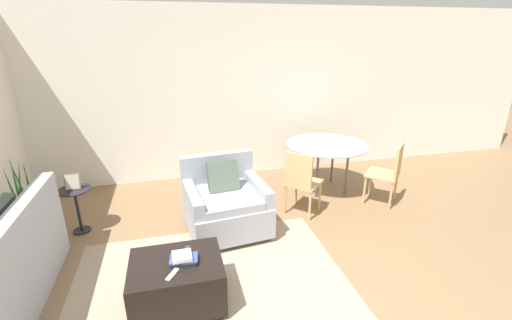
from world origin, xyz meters
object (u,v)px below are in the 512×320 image
(picture_frame, at_px, (72,182))
(dining_table, at_px, (327,148))
(tv_remote_secondary, at_px, (172,274))
(dining_chair_near_right, at_px, (389,170))
(book_stack, at_px, (183,259))
(side_table, at_px, (76,202))
(armchair, at_px, (225,204))
(dining_chair_near_left, at_px, (301,179))
(tv_remote_primary, at_px, (188,250))
(ottoman, at_px, (177,281))
(potted_plant, at_px, (29,218))

(picture_frame, bearing_deg, dining_table, 6.78)
(tv_remote_secondary, height_order, dining_chair_near_right, dining_chair_near_right)
(tv_remote_secondary, distance_m, dining_chair_near_right, 3.35)
(book_stack, height_order, side_table, side_table)
(side_table, xyz_separation_m, dining_chair_near_right, (4.12, -0.25, 0.12))
(armchair, distance_m, dining_chair_near_left, 1.06)
(tv_remote_primary, xyz_separation_m, dining_table, (2.20, 1.80, 0.22))
(dining_chair_near_left, bearing_deg, armchair, -172.66)
(dining_chair_near_left, bearing_deg, dining_table, 45.00)
(dining_chair_near_right, bearing_deg, book_stack, -155.85)
(armchair, relative_size, picture_frame, 5.35)
(ottoman, xyz_separation_m, book_stack, (0.07, -0.02, 0.24))
(armchair, bearing_deg, dining_table, 25.10)
(picture_frame, height_order, dining_chair_near_right, dining_chair_near_right)
(tv_remote_secondary, height_order, dining_table, dining_table)
(tv_remote_secondary, bearing_deg, armchair, 63.59)
(tv_remote_secondary, relative_size, picture_frame, 0.80)
(potted_plant, bearing_deg, ottoman, -43.42)
(potted_plant, height_order, dining_table, potted_plant)
(potted_plant, bearing_deg, dining_table, 4.74)
(book_stack, xyz_separation_m, picture_frame, (-1.20, 1.56, 0.18))
(armchair, relative_size, tv_remote_primary, 7.38)
(side_table, bearing_deg, dining_chair_near_right, -3.49)
(armchair, height_order, ottoman, armchair)
(potted_plant, distance_m, dining_chair_near_right, 4.71)
(side_table, xyz_separation_m, dining_chair_near_left, (2.79, -0.25, 0.12))
(dining_chair_near_left, relative_size, dining_chair_near_right, 1.00)
(potted_plant, bearing_deg, dining_chair_near_right, -4.00)
(tv_remote_primary, bearing_deg, armchair, 63.38)
(dining_table, bearing_deg, side_table, -173.22)
(ottoman, relative_size, tv_remote_primary, 5.79)
(dining_table, bearing_deg, potted_plant, -175.26)
(armchair, distance_m, tv_remote_secondary, 1.47)
(ottoman, height_order, potted_plant, potted_plant)
(book_stack, height_order, picture_frame, picture_frame)
(tv_remote_secondary, xyz_separation_m, dining_chair_near_right, (3.01, 1.45, 0.06))
(side_table, height_order, dining_table, dining_table)
(ottoman, distance_m, dining_table, 3.06)
(tv_remote_primary, relative_size, picture_frame, 0.72)
(ottoman, xyz_separation_m, potted_plant, (-1.71, 1.62, -0.02))
(armchair, distance_m, potted_plant, 2.38)
(book_stack, bearing_deg, armchair, 64.65)
(picture_frame, xyz_separation_m, dining_chair_near_left, (2.79, -0.25, -0.16))
(tv_remote_secondary, xyz_separation_m, dining_chair_near_left, (1.69, 1.45, 0.06))
(ottoman, relative_size, book_stack, 3.18)
(book_stack, distance_m, dining_chair_near_left, 2.06)
(ottoman, height_order, dining_chair_near_left, dining_chair_near_left)
(ottoman, xyz_separation_m, dining_chair_near_right, (2.98, 1.29, 0.27))
(dining_chair_near_right, bearing_deg, dining_chair_near_left, -180.00)
(dining_table, relative_size, dining_chair_near_right, 1.37)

